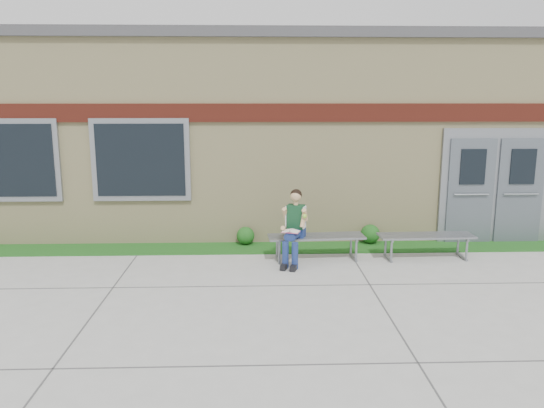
{
  "coord_description": "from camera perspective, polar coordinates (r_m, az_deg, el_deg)",
  "views": [
    {
      "loc": [
        -0.8,
        -7.34,
        2.89
      ],
      "look_at": [
        -0.5,
        1.7,
        1.07
      ],
      "focal_mm": 35.0,
      "sensor_mm": 36.0,
      "label": 1
    }
  ],
  "objects": [
    {
      "name": "shrub_mid",
      "position": [
        10.54,
        -2.86,
        -3.42
      ],
      "size": [
        0.35,
        0.35,
        0.35
      ],
      "primitive_type": "sphere",
      "color": "#144D17",
      "rests_on": "grass_strip"
    },
    {
      "name": "grass_strip",
      "position": [
        10.38,
        2.59,
        -4.72
      ],
      "size": [
        16.0,
        0.8,
        0.02
      ],
      "primitive_type": "cube",
      "color": "#144D17",
      "rests_on": "ground"
    },
    {
      "name": "girl",
      "position": [
        9.3,
        2.39,
        -2.32
      ],
      "size": [
        0.53,
        0.83,
        1.31
      ],
      "rotation": [
        0.0,
        0.0,
        -0.32
      ],
      "color": "navy",
      "rests_on": "ground"
    },
    {
      "name": "ground",
      "position": [
        7.93,
        4.07,
        -9.99
      ],
      "size": [
        80.0,
        80.0,
        0.0
      ],
      "primitive_type": "plane",
      "color": "#9E9E99",
      "rests_on": "ground"
    },
    {
      "name": "bench_right",
      "position": [
        10.04,
        16.22,
        -3.76
      ],
      "size": [
        1.73,
        0.53,
        0.45
      ],
      "rotation": [
        0.0,
        0.0,
        0.03
      ],
      "color": "gray",
      "rests_on": "ground"
    },
    {
      "name": "school_building",
      "position": [
        13.38,
        1.53,
        8.02
      ],
      "size": [
        16.2,
        6.22,
        4.2
      ],
      "color": "beige",
      "rests_on": "ground"
    },
    {
      "name": "shrub_east",
      "position": [
        10.79,
        10.52,
        -3.18
      ],
      "size": [
        0.38,
        0.38,
        0.38
      ],
      "primitive_type": "sphere",
      "color": "#144D17",
      "rests_on": "grass_strip"
    },
    {
      "name": "bench_left",
      "position": [
        9.61,
        4.78,
        -3.99
      ],
      "size": [
        1.75,
        0.59,
        0.45
      ],
      "rotation": [
        0.0,
        0.0,
        0.07
      ],
      "color": "gray",
      "rests_on": "ground"
    }
  ]
}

